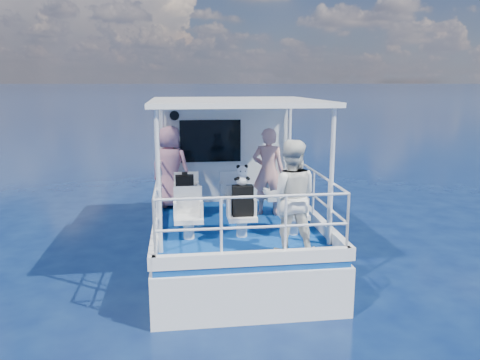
{
  "coord_description": "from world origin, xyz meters",
  "views": [
    {
      "loc": [
        -1.04,
        -8.67,
        3.49
      ],
      "look_at": [
        0.06,
        -0.4,
        1.73
      ],
      "focal_mm": 35.0,
      "sensor_mm": 36.0,
      "label": 1
    }
  ],
  "objects_px": {
    "passenger_stbd_aft": "(290,197)",
    "backpack_center": "(243,201)",
    "panda": "(242,175)",
    "passenger_port_fwd": "(170,167)"
  },
  "relations": [
    {
      "from": "passenger_stbd_aft",
      "to": "backpack_center",
      "type": "xyz_separation_m",
      "value": [
        -0.61,
        0.82,
        -0.24
      ]
    },
    {
      "from": "passenger_stbd_aft",
      "to": "backpack_center",
      "type": "relative_size",
      "value": 3.39
    },
    {
      "from": "passenger_port_fwd",
      "to": "panda",
      "type": "height_order",
      "value": "passenger_port_fwd"
    },
    {
      "from": "backpack_center",
      "to": "passenger_stbd_aft",
      "type": "bearing_deg",
      "value": -53.36
    },
    {
      "from": "passenger_port_fwd",
      "to": "backpack_center",
      "type": "relative_size",
      "value": 3.31
    },
    {
      "from": "passenger_port_fwd",
      "to": "panda",
      "type": "xyz_separation_m",
      "value": [
        1.21,
        -2.1,
        0.21
      ]
    },
    {
      "from": "passenger_stbd_aft",
      "to": "backpack_center",
      "type": "distance_m",
      "value": 1.05
    },
    {
      "from": "passenger_stbd_aft",
      "to": "panda",
      "type": "bearing_deg",
      "value": -41.37
    },
    {
      "from": "backpack_center",
      "to": "panda",
      "type": "xyz_separation_m",
      "value": [
        -0.01,
        0.02,
        0.43
      ]
    },
    {
      "from": "passenger_port_fwd",
      "to": "passenger_stbd_aft",
      "type": "relative_size",
      "value": 0.98
    }
  ]
}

